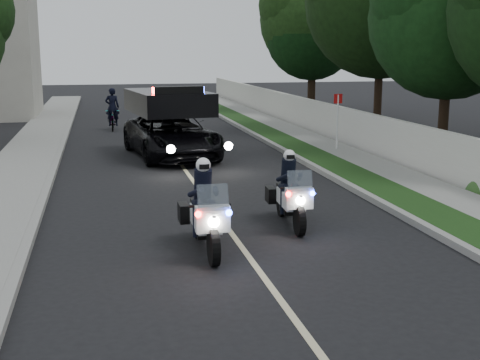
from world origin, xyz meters
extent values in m
plane|color=black|center=(0.00, 0.00, 0.00)|extent=(120.00, 120.00, 0.00)
cube|color=gray|center=(4.10, 10.00, 0.07)|extent=(0.20, 60.00, 0.15)
cube|color=#193814|center=(4.80, 10.00, 0.08)|extent=(1.20, 60.00, 0.16)
cube|color=gray|center=(6.10, 10.00, 0.08)|extent=(1.40, 60.00, 0.16)
cube|color=beige|center=(7.10, 10.00, 0.75)|extent=(0.22, 60.00, 1.50)
cube|color=gray|center=(-4.10, 10.00, 0.07)|extent=(0.20, 60.00, 0.15)
cube|color=gray|center=(-5.20, 10.00, 0.08)|extent=(2.00, 60.00, 0.16)
cube|color=#BFB78C|center=(0.00, 10.00, 0.00)|extent=(0.12, 50.00, 0.01)
imported|color=black|center=(-0.12, 10.22, 0.00)|extent=(3.38, 5.99, 2.77)
imported|color=black|center=(-2.00, 18.62, 0.00)|extent=(0.71, 1.91, 0.99)
imported|color=black|center=(-2.00, 18.62, 0.00)|extent=(0.67, 0.45, 1.81)
camera|label=1|loc=(-2.61, -12.31, 3.81)|focal=47.44mm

